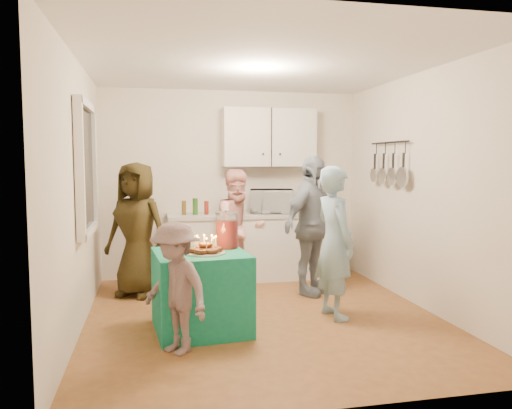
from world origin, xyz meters
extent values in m
plane|color=brown|center=(0.00, 0.00, 0.00)|extent=(4.00, 4.00, 0.00)
plane|color=white|center=(0.00, 0.00, 2.60)|extent=(4.00, 4.00, 0.00)
plane|color=silver|center=(0.00, 2.00, 1.30)|extent=(3.60, 3.60, 0.00)
plane|color=silver|center=(-1.80, 0.00, 1.30)|extent=(4.00, 4.00, 0.00)
plane|color=silver|center=(1.80, 0.00, 1.30)|extent=(4.00, 4.00, 0.00)
cube|color=black|center=(-1.77, 0.30, 1.55)|extent=(0.04, 1.00, 1.20)
cube|color=white|center=(0.20, 1.70, 0.43)|extent=(2.20, 0.58, 0.86)
cube|color=beige|center=(0.20, 1.70, 0.89)|extent=(2.24, 0.62, 0.05)
cube|color=white|center=(0.50, 1.85, 1.95)|extent=(1.30, 0.30, 0.80)
cube|color=black|center=(1.72, 0.70, 1.60)|extent=(0.12, 1.00, 0.60)
imported|color=white|center=(0.50, 1.70, 1.07)|extent=(0.66, 0.51, 0.32)
cube|color=#127959|center=(-0.67, -0.27, 0.38)|extent=(0.93, 0.93, 0.76)
cylinder|color=red|center=(-0.39, -0.10, 0.93)|extent=(0.22, 0.22, 0.34)
imported|color=#8BB0CB|center=(0.73, -0.15, 0.79)|extent=(0.46, 0.63, 1.58)
imported|color=#4E3F16|center=(-1.30, 1.13, 0.80)|extent=(0.94, 0.85, 1.61)
imported|color=#ED7C7B|center=(-0.03, 1.29, 0.76)|extent=(0.90, 0.81, 1.52)
imported|color=#102137|center=(0.77, 0.77, 0.85)|extent=(1.03, 0.94, 1.69)
imported|color=#634F51|center=(-0.93, -0.79, 0.56)|extent=(0.77, 0.83, 1.12)
camera|label=1|loc=(-1.12, -4.97, 1.63)|focal=35.00mm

